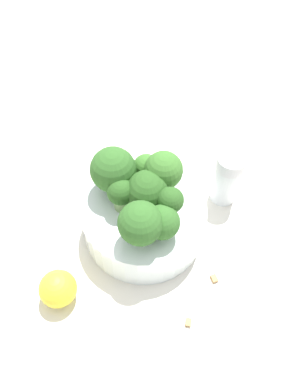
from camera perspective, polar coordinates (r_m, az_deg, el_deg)
name	(u,v)px	position (r m, az deg, el deg)	size (l,w,h in m)	color
ground_plane	(144,231)	(0.53, 0.00, -5.90)	(3.00, 3.00, 0.00)	silver
bowl	(144,220)	(0.50, 0.00, -4.26)	(0.16, 0.16, 0.05)	silver
broccoli_floret_0	(170,202)	(0.44, 4.03, -1.54)	(0.03, 0.03, 0.05)	#7A9E5B
broccoli_floret_1	(150,194)	(0.46, 0.89, -0.27)	(0.05, 0.05, 0.06)	#84AD66
broccoli_floret_2	(146,168)	(0.49, 0.31, 3.62)	(0.03, 0.03, 0.04)	#84AD66
broccoli_floret_3	(121,194)	(0.46, -3.56, -0.23)	(0.03, 0.03, 0.05)	#7A9E5B
broccoli_floret_4	(161,170)	(0.47, 2.67, 3.37)	(0.05, 0.05, 0.06)	#84AD66
broccoli_floret_5	(140,224)	(0.42, -0.56, -4.83)	(0.05, 0.05, 0.06)	#84AD66
broccoli_floret_6	(162,222)	(0.44, 2.79, -4.66)	(0.04, 0.04, 0.05)	#7A9E5B
broccoli_floret_7	(113,170)	(0.47, -4.75, 3.33)	(0.06, 0.06, 0.07)	#7A9E5B
pepper_shaker	(227,178)	(0.54, 12.52, 2.05)	(0.04, 0.04, 0.08)	silver
lemon_wedge	(58,289)	(0.47, -12.97, -14.16)	(0.05, 0.05, 0.05)	yellow
almond_crumb_0	(165,170)	(0.59, 3.17, 3.40)	(0.01, 0.01, 0.01)	olive
almond_crumb_1	(170,167)	(0.59, 3.94, 3.79)	(0.01, 0.00, 0.01)	#AD7F4C
almond_crumb_2	(189,322)	(0.47, 6.81, -19.04)	(0.01, 0.01, 0.01)	#AD7F4C
almond_crumb_3	(216,275)	(0.50, 10.97, -12.36)	(0.01, 0.01, 0.01)	#AD7F4C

